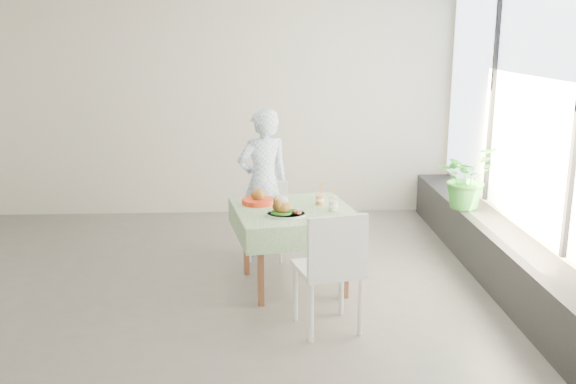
{
  "coord_description": "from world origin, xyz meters",
  "views": [
    {
      "loc": [
        0.54,
        -5.62,
        2.3
      ],
      "look_at": [
        0.8,
        0.01,
        0.89
      ],
      "focal_mm": 40.0,
      "sensor_mm": 36.0,
      "label": 1
    }
  ],
  "objects_px": {
    "chair_far": "(268,235)",
    "potted_plant": "(466,177)",
    "cafe_table": "(294,238)",
    "juice_cup_orange": "(320,199)",
    "diner": "(263,183)",
    "chair_near": "(328,293)",
    "main_dish": "(284,209)"
  },
  "relations": [
    {
      "from": "chair_far",
      "to": "chair_near",
      "type": "distance_m",
      "value": 1.75
    },
    {
      "from": "juice_cup_orange",
      "to": "diner",
      "type": "bearing_deg",
      "value": 123.8
    },
    {
      "from": "main_dish",
      "to": "potted_plant",
      "type": "xyz_separation_m",
      "value": [
        1.94,
        1.04,
        0.03
      ]
    },
    {
      "from": "diner",
      "to": "main_dish",
      "type": "height_order",
      "value": "diner"
    },
    {
      "from": "chair_far",
      "to": "potted_plant",
      "type": "distance_m",
      "value": 2.15
    },
    {
      "from": "chair_near",
      "to": "diner",
      "type": "xyz_separation_m",
      "value": [
        -0.49,
        1.8,
        0.47
      ]
    },
    {
      "from": "chair_near",
      "to": "potted_plant",
      "type": "distance_m",
      "value": 2.43
    },
    {
      "from": "chair_near",
      "to": "potted_plant",
      "type": "relative_size",
      "value": 1.5
    },
    {
      "from": "diner",
      "to": "main_dish",
      "type": "distance_m",
      "value": 1.12
    },
    {
      "from": "main_dish",
      "to": "potted_plant",
      "type": "relative_size",
      "value": 0.52
    },
    {
      "from": "main_dish",
      "to": "potted_plant",
      "type": "bearing_deg",
      "value": 28.24
    },
    {
      "from": "cafe_table",
      "to": "juice_cup_orange",
      "type": "bearing_deg",
      "value": 26.96
    },
    {
      "from": "cafe_table",
      "to": "chair_near",
      "type": "bearing_deg",
      "value": -76.32
    },
    {
      "from": "chair_near",
      "to": "diner",
      "type": "distance_m",
      "value": 1.93
    },
    {
      "from": "cafe_table",
      "to": "main_dish",
      "type": "height_order",
      "value": "main_dish"
    },
    {
      "from": "chair_far",
      "to": "potted_plant",
      "type": "xyz_separation_m",
      "value": [
        2.07,
        0.04,
        0.59
      ]
    },
    {
      "from": "juice_cup_orange",
      "to": "main_dish",
      "type": "bearing_deg",
      "value": -135.72
    },
    {
      "from": "cafe_table",
      "to": "diner",
      "type": "distance_m",
      "value": 0.99
    },
    {
      "from": "diner",
      "to": "juice_cup_orange",
      "type": "xyz_separation_m",
      "value": [
        0.52,
        -0.77,
        0.02
      ]
    },
    {
      "from": "main_dish",
      "to": "chair_far",
      "type": "bearing_deg",
      "value": 97.41
    },
    {
      "from": "cafe_table",
      "to": "diner",
      "type": "relative_size",
      "value": 0.78
    },
    {
      "from": "cafe_table",
      "to": "juice_cup_orange",
      "type": "height_order",
      "value": "juice_cup_orange"
    },
    {
      "from": "diner",
      "to": "potted_plant",
      "type": "bearing_deg",
      "value": 155.42
    },
    {
      "from": "chair_near",
      "to": "diner",
      "type": "relative_size",
      "value": 0.64
    },
    {
      "from": "cafe_table",
      "to": "potted_plant",
      "type": "height_order",
      "value": "potted_plant"
    },
    {
      "from": "diner",
      "to": "potted_plant",
      "type": "height_order",
      "value": "diner"
    },
    {
      "from": "cafe_table",
      "to": "juice_cup_orange",
      "type": "distance_m",
      "value": 0.44
    },
    {
      "from": "main_dish",
      "to": "chair_near",
      "type": "bearing_deg",
      "value": -65.3
    },
    {
      "from": "main_dish",
      "to": "juice_cup_orange",
      "type": "distance_m",
      "value": 0.48
    },
    {
      "from": "chair_far",
      "to": "diner",
      "type": "relative_size",
      "value": 0.51
    },
    {
      "from": "cafe_table",
      "to": "chair_far",
      "type": "xyz_separation_m",
      "value": [
        -0.23,
        0.79,
        -0.22
      ]
    },
    {
      "from": "chair_far",
      "to": "diner",
      "type": "bearing_deg",
      "value": 109.74
    }
  ]
}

